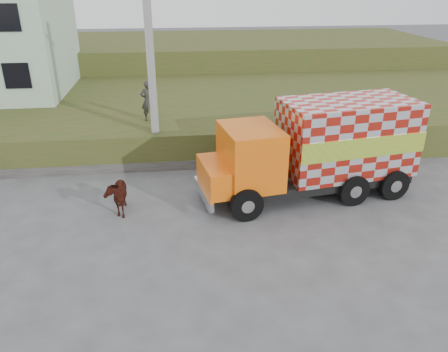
{
  "coord_description": "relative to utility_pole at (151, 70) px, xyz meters",
  "views": [
    {
      "loc": [
        -0.25,
        -12.82,
        7.38
      ],
      "look_at": [
        1.35,
        0.36,
        1.3
      ],
      "focal_mm": 35.0,
      "sensor_mm": 36.0,
      "label": 1
    }
  ],
  "objects": [
    {
      "name": "utility_pole",
      "position": [
        0.0,
        0.0,
        0.0
      ],
      "size": [
        1.2,
        0.3,
        8.0
      ],
      "color": "gray",
      "rests_on": "ground"
    },
    {
      "name": "cargo_truck",
      "position": [
        5.91,
        -3.32,
        -2.3
      ],
      "size": [
        8.02,
        3.69,
        3.45
      ],
      "rotation": [
        0.0,
        0.0,
        0.16
      ],
      "color": "black",
      "rests_on": "ground"
    },
    {
      "name": "pedestrian",
      "position": [
        -0.3,
        1.69,
        -1.68
      ],
      "size": [
        0.65,
        0.43,
        1.79
      ],
      "primitive_type": "imported",
      "rotation": [
        0.0,
        0.0,
        3.15
      ],
      "color": "#2D2A28",
      "rests_on": "embankment"
    },
    {
      "name": "ground",
      "position": [
        1.0,
        -4.6,
        -4.08
      ],
      "size": [
        120.0,
        120.0,
        0.0
      ],
      "primitive_type": "plane",
      "color": "#474749",
      "rests_on": "ground"
    },
    {
      "name": "retaining_strip",
      "position": [
        -1.0,
        -0.4,
        -3.88
      ],
      "size": [
        16.0,
        0.5,
        0.4
      ],
      "primitive_type": "cube",
      "color": "#595651",
      "rests_on": "ground"
    },
    {
      "name": "embankment_far",
      "position": [
        1.0,
        17.4,
        -2.58
      ],
      "size": [
        40.0,
        12.0,
        3.0
      ],
      "primitive_type": "cube",
      "color": "#304717",
      "rests_on": "ground"
    },
    {
      "name": "cow",
      "position": [
        -1.3,
        -3.89,
        -3.41
      ],
      "size": [
        0.86,
        1.64,
        1.33
      ],
      "primitive_type": "imported",
      "rotation": [
        0.0,
        0.0,
        0.09
      ],
      "color": "#34140D",
      "rests_on": "ground"
    },
    {
      "name": "embankment",
      "position": [
        1.0,
        5.4,
        -3.33
      ],
      "size": [
        40.0,
        12.0,
        1.5
      ],
      "primitive_type": "cube",
      "color": "#304717",
      "rests_on": "ground"
    }
  ]
}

